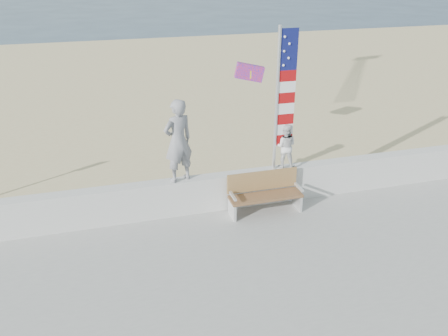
{
  "coord_description": "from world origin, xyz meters",
  "views": [
    {
      "loc": [
        -2.61,
        -8.1,
        6.04
      ],
      "look_at": [
        0.2,
        1.8,
        1.35
      ],
      "focal_mm": 38.0,
      "sensor_mm": 36.0,
      "label": 1
    }
  ],
  "objects": [
    {
      "name": "ground",
      "position": [
        0.0,
        0.0,
        0.0
      ],
      "size": [
        220.0,
        220.0,
        0.0
      ],
      "primitive_type": "plane",
      "color": "#294053",
      "rests_on": "ground"
    },
    {
      "name": "sand",
      "position": [
        0.0,
        9.0,
        0.04
      ],
      "size": [
        90.0,
        40.0,
        0.08
      ],
      "primitive_type": "cube",
      "color": "beige",
      "rests_on": "ground"
    },
    {
      "name": "seawall",
      "position": [
        0.0,
        2.0,
        0.63
      ],
      "size": [
        30.0,
        0.35,
        0.9
      ],
      "primitive_type": "cube",
      "color": "silver",
      "rests_on": "boardwalk"
    },
    {
      "name": "child",
      "position": [
        1.84,
        2.0,
        1.66
      ],
      "size": [
        0.69,
        0.63,
        1.15
      ],
      "primitive_type": "imported",
      "rotation": [
        0.0,
        0.0,
        2.71
      ],
      "color": "silver",
      "rests_on": "seawall"
    },
    {
      "name": "parafoil_kite",
      "position": [
        2.21,
        5.86,
        2.62
      ],
      "size": [
        0.97,
        0.38,
        0.65
      ],
      "color": "#F92F1B",
      "rests_on": "ground"
    },
    {
      "name": "adult",
      "position": [
        -0.84,
        2.0,
        2.08
      ],
      "size": [
        0.85,
        0.7,
        2.0
      ],
      "primitive_type": "imported",
      "rotation": [
        0.0,
        0.0,
        3.5
      ],
      "color": "gray",
      "rests_on": "seawall"
    },
    {
      "name": "flag",
      "position": [
        1.68,
        2.0,
        2.99
      ],
      "size": [
        0.5,
        0.08,
        3.5
      ],
      "color": "silver",
      "rests_on": "seawall"
    },
    {
      "name": "bench",
      "position": [
        1.16,
        1.55,
        0.69
      ],
      "size": [
        1.8,
        0.57,
        1.0
      ],
      "color": "brown",
      "rests_on": "boardwalk"
    }
  ]
}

